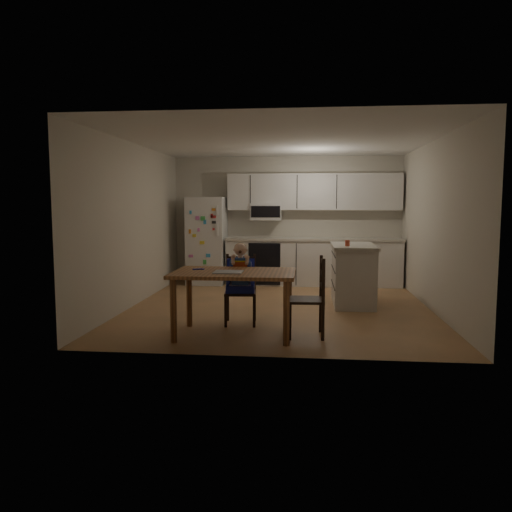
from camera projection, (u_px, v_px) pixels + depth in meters
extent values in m
cube|color=olive|center=(279.00, 307.00, 7.61)|extent=(4.50, 5.00, 0.01)
cube|color=beige|center=(287.00, 220.00, 9.95)|extent=(4.50, 0.02, 2.50)
cube|color=beige|center=(134.00, 225.00, 7.70)|extent=(0.02, 5.00, 2.50)
cube|color=beige|center=(434.00, 226.00, 7.25)|extent=(0.02, 5.00, 2.50)
cube|color=white|center=(280.00, 140.00, 7.35)|extent=(4.50, 5.00, 0.01)
cube|color=silver|center=(207.00, 241.00, 9.80)|extent=(0.72, 0.70, 1.70)
cube|color=silver|center=(313.00, 263.00, 9.68)|extent=(3.34, 0.60, 0.86)
cube|color=beige|center=(313.00, 239.00, 9.63)|extent=(3.37, 0.62, 0.05)
cube|color=black|center=(264.00, 264.00, 9.47)|extent=(0.60, 0.02, 0.80)
cube|color=silver|center=(314.00, 192.00, 9.67)|extent=(3.34, 0.34, 0.70)
cube|color=silver|center=(266.00, 212.00, 9.77)|extent=(0.60, 0.38, 0.33)
cube|color=silver|center=(353.00, 276.00, 7.82)|extent=(0.60, 1.21, 0.89)
cube|color=beige|center=(353.00, 246.00, 7.77)|extent=(0.66, 1.27, 0.05)
cylinder|color=#C13F26|center=(347.00, 243.00, 7.52)|extent=(0.07, 0.07, 0.09)
cube|color=brown|center=(234.00, 273.00, 5.90)|extent=(1.44, 0.93, 0.04)
cylinder|color=brown|center=(173.00, 311.00, 5.63)|extent=(0.07, 0.07, 0.73)
cylinder|color=brown|center=(189.00, 298.00, 6.39)|extent=(0.07, 0.07, 0.73)
cylinder|color=brown|center=(286.00, 313.00, 5.50)|extent=(0.07, 0.07, 0.73)
cylinder|color=brown|center=(289.00, 300.00, 6.26)|extent=(0.07, 0.07, 0.73)
cube|color=#BAB9BF|center=(228.00, 272.00, 5.80)|extent=(0.33, 0.29, 0.01)
cylinder|color=#2230C4|center=(198.00, 269.00, 6.05)|extent=(0.12, 0.06, 0.02)
cube|color=black|center=(241.00, 293.00, 6.50)|extent=(0.43, 0.43, 0.03)
cube|color=black|center=(226.00, 312.00, 6.35)|extent=(0.04, 0.04, 0.40)
cube|color=black|center=(228.00, 306.00, 6.71)|extent=(0.04, 0.04, 0.40)
cube|color=black|center=(254.00, 312.00, 6.34)|extent=(0.04, 0.04, 0.40)
cube|color=black|center=(255.00, 306.00, 6.70)|extent=(0.04, 0.04, 0.40)
cube|color=black|center=(241.00, 272.00, 6.66)|extent=(0.40, 0.07, 0.48)
cube|color=#2230C4|center=(240.00, 288.00, 6.50)|extent=(0.39, 0.35, 0.10)
cube|color=#2230C4|center=(241.00, 271.00, 6.61)|extent=(0.37, 0.09, 0.32)
cube|color=#6878EE|center=(240.00, 284.00, 6.47)|extent=(0.30, 0.27, 0.02)
cube|color=#2134B6|center=(240.00, 267.00, 6.48)|extent=(0.22, 0.15, 0.25)
cube|color=red|center=(240.00, 269.00, 6.42)|extent=(0.18, 0.03, 0.19)
sphere|color=beige|center=(240.00, 249.00, 6.44)|extent=(0.18, 0.18, 0.16)
ellipsoid|color=olive|center=(240.00, 248.00, 6.44)|extent=(0.17, 0.16, 0.13)
cube|color=black|center=(306.00, 300.00, 5.90)|extent=(0.44, 0.44, 0.03)
cube|color=black|center=(289.00, 315.00, 6.12)|extent=(0.04, 0.04, 0.42)
cube|color=black|center=(321.00, 315.00, 6.10)|extent=(0.04, 0.04, 0.42)
cube|color=black|center=(290.00, 322.00, 5.75)|extent=(0.04, 0.04, 0.42)
cube|color=black|center=(323.00, 323.00, 5.72)|extent=(0.04, 0.04, 0.42)
cube|color=black|center=(322.00, 278.00, 5.86)|extent=(0.05, 0.42, 0.50)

